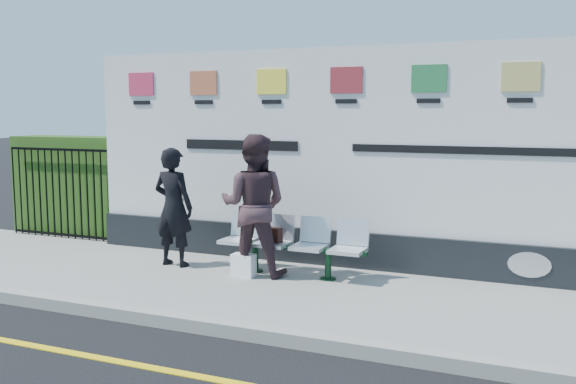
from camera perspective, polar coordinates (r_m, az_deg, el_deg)
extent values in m
plane|color=black|center=(5.97, -11.56, -15.18)|extent=(80.00, 80.00, 0.00)
cube|color=gray|center=(8.02, -1.28, -8.72)|extent=(14.00, 3.00, 0.12)
cube|color=gray|center=(6.74, -6.65, -11.81)|extent=(14.00, 0.18, 0.14)
cube|color=yellow|center=(5.97, -11.56, -15.14)|extent=(14.00, 0.10, 0.01)
cube|color=black|center=(8.99, 5.19, -4.95)|extent=(8.00, 0.30, 0.50)
cube|color=silver|center=(8.80, 5.30, 4.64)|extent=(8.00, 0.14, 2.50)
cube|color=#2B5018|center=(11.82, -18.17, 0.59)|extent=(2.35, 0.70, 1.70)
imported|color=black|center=(8.99, -10.15, -1.32)|extent=(0.62, 0.43, 1.65)
imported|color=#3B262B|center=(8.34, -3.06, -1.18)|extent=(1.02, 0.86, 1.85)
cube|color=black|center=(8.46, -1.36, -3.82)|extent=(0.27, 0.16, 0.20)
cube|color=white|center=(8.40, -3.98, -6.53)|extent=(0.30, 0.18, 0.30)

